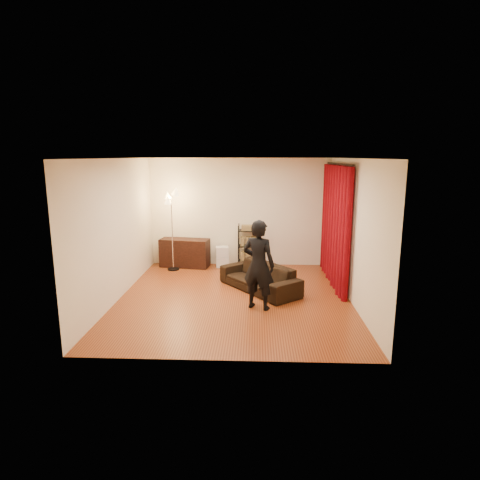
{
  "coord_description": "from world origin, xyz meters",
  "views": [
    {
      "loc": [
        0.42,
        -7.51,
        2.74
      ],
      "look_at": [
        0.1,
        0.3,
        1.1
      ],
      "focal_mm": 30.0,
      "sensor_mm": 36.0,
      "label": 1
    }
  ],
  "objects_px": {
    "person": "(259,265)",
    "floor_lamp": "(172,231)",
    "sofa": "(259,277)",
    "media_cabinet": "(185,253)",
    "storage_boxes": "(222,257)",
    "wire_shelf": "(248,246)"
  },
  "relations": [
    {
      "from": "sofa",
      "to": "storage_boxes",
      "type": "height_order",
      "value": "sofa"
    },
    {
      "from": "storage_boxes",
      "to": "floor_lamp",
      "type": "relative_size",
      "value": 0.27
    },
    {
      "from": "storage_boxes",
      "to": "person",
      "type": "bearing_deg",
      "value": -72.07
    },
    {
      "from": "media_cabinet",
      "to": "person",
      "type": "bearing_deg",
      "value": -47.33
    },
    {
      "from": "sofa",
      "to": "wire_shelf",
      "type": "xyz_separation_m",
      "value": [
        -0.27,
        1.8,
        0.26
      ]
    },
    {
      "from": "sofa",
      "to": "floor_lamp",
      "type": "xyz_separation_m",
      "value": [
        -2.11,
        1.44,
        0.69
      ]
    },
    {
      "from": "media_cabinet",
      "to": "floor_lamp",
      "type": "xyz_separation_m",
      "value": [
        -0.24,
        -0.31,
        0.61
      ]
    },
    {
      "from": "media_cabinet",
      "to": "sofa",
      "type": "bearing_deg",
      "value": -34.06
    },
    {
      "from": "person",
      "to": "floor_lamp",
      "type": "bearing_deg",
      "value": -26.95
    },
    {
      "from": "person",
      "to": "floor_lamp",
      "type": "height_order",
      "value": "floor_lamp"
    },
    {
      "from": "media_cabinet",
      "to": "wire_shelf",
      "type": "relative_size",
      "value": 1.13
    },
    {
      "from": "person",
      "to": "media_cabinet",
      "type": "xyz_separation_m",
      "value": [
        -1.84,
        2.76,
        -0.47
      ]
    },
    {
      "from": "floor_lamp",
      "to": "sofa",
      "type": "bearing_deg",
      "value": -34.34
    },
    {
      "from": "storage_boxes",
      "to": "wire_shelf",
      "type": "bearing_deg",
      "value": 4.67
    },
    {
      "from": "sofa",
      "to": "media_cabinet",
      "type": "xyz_separation_m",
      "value": [
        -1.87,
        1.75,
        0.08
      ]
    },
    {
      "from": "sofa",
      "to": "wire_shelf",
      "type": "height_order",
      "value": "wire_shelf"
    },
    {
      "from": "media_cabinet",
      "to": "storage_boxes",
      "type": "bearing_deg",
      "value": 8.81
    },
    {
      "from": "sofa",
      "to": "wire_shelf",
      "type": "distance_m",
      "value": 1.84
    },
    {
      "from": "media_cabinet",
      "to": "wire_shelf",
      "type": "distance_m",
      "value": 1.61
    },
    {
      "from": "sofa",
      "to": "media_cabinet",
      "type": "bearing_deg",
      "value": -171.96
    },
    {
      "from": "media_cabinet",
      "to": "storage_boxes",
      "type": "xyz_separation_m",
      "value": [
        0.95,
        -0.0,
        -0.09
      ]
    },
    {
      "from": "person",
      "to": "storage_boxes",
      "type": "xyz_separation_m",
      "value": [
        -0.89,
        2.76,
        -0.56
      ]
    }
  ]
}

